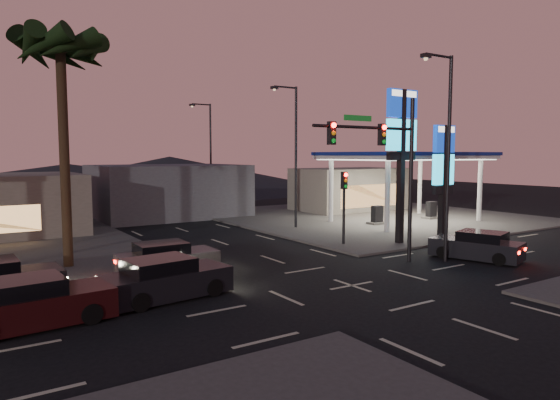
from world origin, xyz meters
TOP-DOWN VIEW (x-y plane):
  - ground at (0.00, 0.00)m, footprint 140.00×140.00m
  - corner_lot_ne at (16.00, 16.00)m, footprint 24.00×24.00m
  - gas_station at (16.00, 12.00)m, footprint 12.20×8.20m
  - convenience_store at (18.00, 21.00)m, footprint 10.00×6.00m
  - pylon_sign_tall at (8.50, 5.50)m, footprint 2.20×0.35m
  - pylon_sign_short at (11.00, 4.50)m, footprint 1.60×0.35m
  - traffic_signal_mast at (3.76, 1.99)m, footprint 6.10×0.39m
  - pedestal_signal at (5.50, 6.98)m, footprint 0.32×0.39m
  - streetlight_near at (6.79, 1.00)m, footprint 2.14×0.25m
  - streetlight_mid at (6.79, 14.00)m, footprint 2.14×0.25m
  - streetlight_far at (6.79, 28.00)m, footprint 2.14×0.25m
  - palm_a at (-9.00, 9.50)m, footprint 4.41×4.41m
  - building_far_mid at (2.00, 26.00)m, footprint 12.00×9.00m
  - hill_right at (15.00, 60.00)m, footprint 50.00×50.00m
  - hill_center at (0.00, 60.00)m, footprint 60.00×60.00m
  - car_lane_a_front at (-6.94, 2.36)m, footprint 4.86×2.44m
  - car_lane_a_mid at (-11.44, 1.70)m, footprint 4.81×2.27m
  - car_lane_b_front at (-5.57, 5.96)m, footprint 4.45×1.97m
  - suv_station at (8.70, 0.40)m, footprint 3.04×4.65m

SIDE VIEW (x-z plane):
  - ground at x=0.00m, z-range 0.00..0.00m
  - corner_lot_ne at x=16.00m, z-range 0.00..0.12m
  - car_lane_b_front at x=-5.57m, z-range -0.05..1.38m
  - suv_station at x=8.70m, z-range -0.05..1.39m
  - car_lane_a_mid at x=-11.44m, z-range -0.05..1.48m
  - car_lane_a_front at x=-6.94m, z-range -0.05..1.48m
  - convenience_store at x=18.00m, z-range 0.00..4.00m
  - hill_center at x=0.00m, z-range 0.00..4.00m
  - building_far_mid at x=2.00m, z-range 0.00..4.40m
  - hill_right at x=15.00m, z-range 0.00..5.00m
  - pedestal_signal at x=5.50m, z-range 0.77..5.07m
  - pylon_sign_short at x=11.00m, z-range 1.16..8.16m
  - gas_station at x=16.00m, z-range 2.34..7.82m
  - traffic_signal_mast at x=3.76m, z-range 1.23..9.23m
  - streetlight_near at x=6.79m, z-range 0.72..10.72m
  - streetlight_mid at x=6.79m, z-range 0.72..10.72m
  - streetlight_far at x=6.79m, z-range 0.72..10.72m
  - pylon_sign_tall at x=8.50m, z-range 1.89..10.89m
  - palm_a at x=-9.00m, z-range 4.00..14.86m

